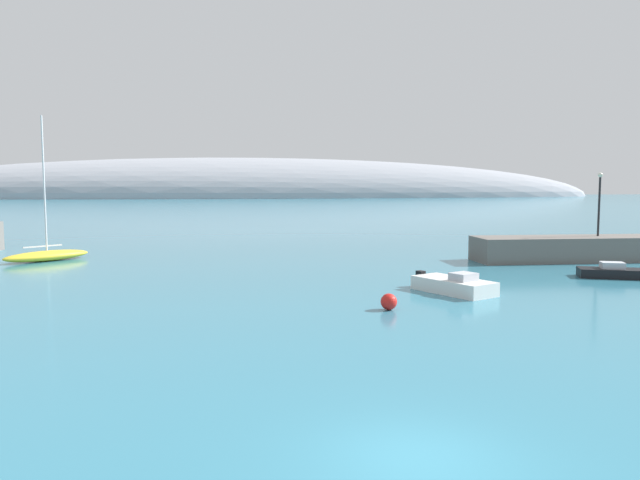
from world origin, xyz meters
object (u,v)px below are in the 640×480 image
(motorboat_white_alongside_breakwater, at_px, (454,285))
(harbor_lamp_post, at_px, (599,198))
(motorboat_black_foreground, at_px, (626,273))
(sailboat_yellow_near_shore, at_px, (47,254))
(mooring_buoy_red, at_px, (389,302))

(motorboat_white_alongside_breakwater, distance_m, harbor_lamp_post, 20.11)
(motorboat_white_alongside_breakwater, bearing_deg, motorboat_black_foreground, 78.20)
(motorboat_black_foreground, bearing_deg, sailboat_yellow_near_shore, 0.68)
(sailboat_yellow_near_shore, height_order, mooring_buoy_red, sailboat_yellow_near_shore)
(motorboat_black_foreground, xyz_separation_m, mooring_buoy_red, (-16.74, -6.97, 0.05))
(motorboat_black_foreground, distance_m, mooring_buoy_red, 18.14)
(motorboat_black_foreground, xyz_separation_m, harbor_lamp_post, (3.59, 8.45, 4.38))
(mooring_buoy_red, xyz_separation_m, harbor_lamp_post, (20.33, 15.42, 4.33))
(motorboat_black_foreground, xyz_separation_m, motorboat_white_alongside_breakwater, (-12.21, -3.23, 0.09))
(motorboat_white_alongside_breakwater, distance_m, mooring_buoy_red, 5.88)
(motorboat_white_alongside_breakwater, relative_size, mooring_buoy_red, 6.46)
(motorboat_black_foreground, relative_size, motorboat_white_alongside_breakwater, 1.21)
(mooring_buoy_red, bearing_deg, harbor_lamp_post, 37.18)
(sailboat_yellow_near_shore, relative_size, motorboat_white_alongside_breakwater, 2.20)
(sailboat_yellow_near_shore, xyz_separation_m, motorboat_white_alongside_breakwater, (25.04, -17.30, -0.09))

